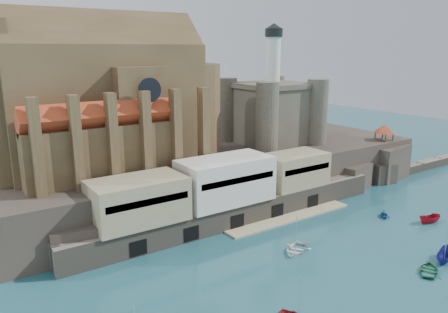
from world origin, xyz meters
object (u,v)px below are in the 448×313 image
castle_keep (271,109)px  boat_2 (444,261)px  pavilion (385,130)px  church (115,106)px

castle_keep → boat_2: 54.12m
castle_keep → pavilion: castle_keep is taller
church → boat_2: church is taller
pavilion → boat_2: bearing=-131.9°
castle_keep → pavilion: bearing=-30.2°
castle_keep → boat_2: bearing=-96.7°
church → pavilion: (66.13, -15.85, -9.40)m
pavilion → boat_2: pavilion is taller
church → pavilion: 68.65m
church → pavilion: bearing=-13.5°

